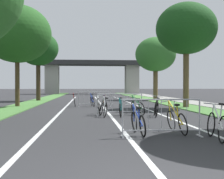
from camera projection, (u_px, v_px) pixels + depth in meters
grass_verge_left at (40, 101)px, 28.17m from camera, size 2.01×60.72×0.05m
grass_verge_right at (154, 100)px, 29.15m from camera, size 2.01×60.72×0.05m
sidewalk_path_right at (175, 100)px, 29.33m from camera, size 2.25×60.72×0.08m
lane_stripe_center at (102, 105)px, 21.41m from camera, size 0.14×35.13×0.01m
lane_stripe_right_lane at (136, 105)px, 21.63m from camera, size 0.14×35.13×0.01m
lane_stripe_left_lane at (67, 106)px, 21.19m from camera, size 0.14×35.13×0.01m
overpass_bridge at (92, 71)px, 53.86m from camera, size 18.83×4.34×6.04m
tree_left_oak_mid at (17, 34)px, 19.88m from camera, size 4.59×4.59×6.89m
tree_left_cypress_far at (38, 49)px, 27.90m from camera, size 3.82×3.82×6.60m
tree_right_pine_near at (186, 29)px, 19.08m from camera, size 3.92×3.92×6.81m
tree_right_maple_mid at (156, 55)px, 30.74m from camera, size 4.23×4.23×6.53m
crowd_barrier_nearest at (161, 118)px, 8.13m from camera, size 2.23×0.49×1.05m
crowd_barrier_second at (120, 105)px, 14.10m from camera, size 2.24×0.55×1.05m
crowd_barrier_third at (94, 99)px, 20.01m from camera, size 2.23×0.52×1.05m
bicycle_white_0 at (99, 107)px, 14.58m from camera, size 0.48×1.61×0.98m
bicycle_blue_1 at (92, 101)px, 20.37m from camera, size 0.50×1.64×0.93m
bicycle_green_2 at (138, 107)px, 14.59m from camera, size 0.75×1.59×1.01m
bicycle_silver_3 at (104, 109)px, 13.68m from camera, size 0.52×1.63×0.97m
bicycle_teal_4 at (121, 109)px, 13.67m from camera, size 0.63×1.64×0.94m
bicycle_purple_5 at (106, 102)px, 19.52m from camera, size 0.48×1.57×0.91m
bicycle_yellow_6 at (176, 121)px, 8.75m from camera, size 0.52×1.63×1.00m
bicycle_orange_7 at (104, 101)px, 20.64m from camera, size 0.48×1.67×0.86m
bicycle_black_8 at (156, 108)px, 13.73m from camera, size 0.62×1.66×0.97m
bicycle_red_9 at (74, 101)px, 20.45m from camera, size 0.50×1.68×0.94m
bicycle_white_10 at (217, 125)px, 7.66m from camera, size 0.56×1.68×0.97m
bicycle_blue_11 at (138, 122)px, 8.55m from camera, size 0.51×1.65×0.88m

